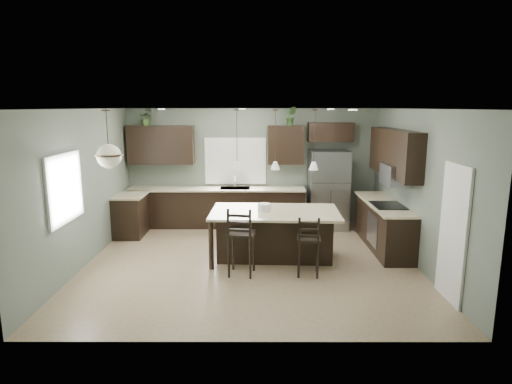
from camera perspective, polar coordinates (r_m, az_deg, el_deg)
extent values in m
plane|color=#9E8466|center=(8.05, -0.73, -9.32)|extent=(6.00, 6.00, 0.00)
cube|color=white|center=(6.88, 24.78, -5.07)|extent=(0.04, 0.82, 2.04)
cube|color=white|center=(10.36, -2.76, 4.16)|extent=(1.35, 0.02, 1.00)
cube|color=white|center=(7.52, -24.22, 0.46)|extent=(0.02, 1.10, 1.00)
cube|color=black|center=(9.94, -16.37, -3.05)|extent=(0.60, 0.90, 0.90)
cube|color=beige|center=(9.84, -16.41, -0.40)|extent=(0.66, 0.96, 0.04)
cube|color=black|center=(10.31, -5.27, -2.13)|extent=(4.20, 0.60, 0.90)
cube|color=beige|center=(10.19, -5.33, 0.42)|extent=(4.20, 0.66, 0.04)
cube|color=gray|center=(10.16, -2.81, 0.50)|extent=(0.70, 0.45, 0.01)
cylinder|color=silver|center=(10.10, -2.82, 1.28)|extent=(0.02, 0.02, 0.28)
cube|color=black|center=(10.40, -12.55, 6.15)|extent=(1.55, 0.34, 0.90)
cube|color=black|center=(10.18, 3.98, 6.28)|extent=(0.85, 0.34, 0.90)
cube|color=black|center=(10.28, 9.91, 7.87)|extent=(1.05, 0.34, 0.45)
cube|color=black|center=(9.12, 16.62, -4.35)|extent=(0.60, 2.35, 0.90)
cube|color=beige|center=(9.00, 16.67, -1.47)|extent=(0.66, 2.35, 0.04)
cube|color=black|center=(8.74, 17.18, -1.71)|extent=(0.58, 0.75, 0.02)
cube|color=gray|center=(8.78, 15.21, -4.87)|extent=(0.01, 0.72, 0.60)
cube|color=black|center=(8.88, 17.97, 5.03)|extent=(0.34, 2.35, 0.90)
cube|color=gray|center=(8.66, 18.05, 2.20)|extent=(0.40, 0.75, 0.40)
cube|color=gray|center=(10.17, 9.60, 0.31)|extent=(0.90, 0.74, 1.85)
cube|color=black|center=(8.11, 2.51, -5.72)|extent=(2.43, 1.45, 0.92)
cylinder|color=silver|center=(7.98, 1.10, -2.05)|extent=(0.24, 0.24, 0.14)
cube|color=black|center=(7.30, -1.95, -6.52)|extent=(0.51, 0.51, 1.20)
cube|color=black|center=(7.35, 7.00, -7.08)|extent=(0.43, 0.43, 1.06)
imported|color=#345023|center=(10.41, -14.38, 9.60)|extent=(0.38, 0.34, 0.38)
imported|color=#305123|center=(10.12, 4.69, 10.04)|extent=(0.24, 0.20, 0.44)
plane|color=#5D695C|center=(10.39, -0.53, 3.35)|extent=(6.00, 0.00, 6.00)
plane|color=#5D695C|center=(5.00, -1.20, -5.40)|extent=(6.00, 0.00, 6.00)
plane|color=#5D695C|center=(8.28, -22.00, 0.48)|extent=(0.00, 5.50, 5.50)
plane|color=#5D695C|center=(8.20, 20.72, 0.47)|extent=(0.00, 5.50, 5.50)
plane|color=white|center=(7.54, -0.78, 11.03)|extent=(6.00, 6.00, 0.00)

